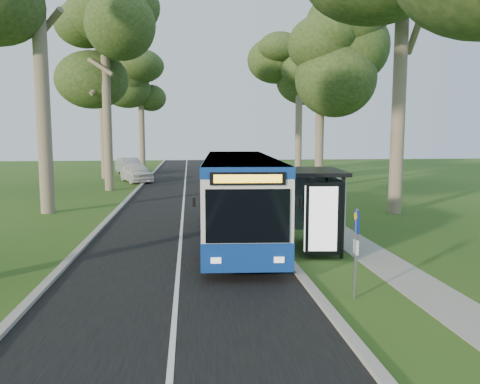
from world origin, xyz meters
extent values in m
plane|color=#264916|center=(0.00, 0.00, 0.00)|extent=(120.00, 120.00, 0.00)
cube|color=black|center=(-3.50, 10.00, 0.01)|extent=(7.00, 100.00, 0.02)
cube|color=#9E9B93|center=(0.00, 10.00, 0.06)|extent=(0.25, 100.00, 0.12)
cube|color=#9E9B93|center=(-7.00, 10.00, 0.06)|extent=(0.25, 100.00, 0.12)
cube|color=white|center=(-3.50, 10.00, 0.02)|extent=(0.12, 100.00, 0.00)
cube|color=gray|center=(3.00, 10.00, 0.01)|extent=(1.50, 100.00, 0.02)
cube|color=white|center=(-1.20, 1.08, 1.78)|extent=(3.30, 12.15, 2.85)
cube|color=navy|center=(-1.20, 1.08, 0.75)|extent=(3.33, 12.18, 0.80)
cube|color=navy|center=(-1.20, 1.08, 3.04)|extent=(3.33, 12.18, 0.32)
cube|color=black|center=(-1.20, -4.94, 1.90)|extent=(2.25, 0.20, 1.45)
cube|color=yellow|center=(-1.20, -4.98, 2.90)|extent=(1.80, 0.14, 0.22)
cube|color=black|center=(-1.20, -4.87, 0.50)|extent=(2.40, 0.28, 0.30)
cylinder|color=black|center=(-2.33, -2.62, 0.52)|extent=(0.35, 1.06, 1.04)
cylinder|color=black|center=(-0.07, -2.62, 0.52)|extent=(0.35, 1.06, 1.04)
cylinder|color=black|center=(-2.33, 4.59, 0.52)|extent=(0.35, 1.06, 1.04)
cylinder|color=black|center=(-0.07, 4.59, 0.52)|extent=(0.35, 1.06, 1.04)
cylinder|color=gray|center=(0.92, -6.22, 1.13)|extent=(0.07, 0.07, 2.25)
cube|color=navy|center=(0.92, -6.22, 1.94)|extent=(0.05, 0.32, 0.56)
cylinder|color=yellow|center=(0.89, -6.22, 2.07)|extent=(0.02, 0.20, 0.20)
cube|color=white|center=(0.92, -6.22, 1.31)|extent=(0.06, 0.27, 0.36)
cube|color=black|center=(1.98, -2.41, 1.35)|extent=(0.12, 0.12, 2.70)
cube|color=black|center=(1.98, 0.36, 1.35)|extent=(0.12, 0.12, 2.70)
cube|color=black|center=(1.31, -1.02, 2.77)|extent=(2.11, 3.46, 0.13)
cube|color=silver|center=(2.07, -1.02, 1.46)|extent=(0.32, 2.75, 2.16)
cube|color=black|center=(1.31, -2.53, 1.35)|extent=(1.15, 0.29, 2.38)
cube|color=white|center=(1.31, -2.62, 1.35)|extent=(0.92, 0.11, 2.11)
cube|color=black|center=(1.63, -0.70, 0.49)|extent=(0.61, 1.98, 0.06)
cylinder|color=black|center=(1.81, 7.67, 0.40)|extent=(0.45, 0.45, 0.81)
cylinder|color=black|center=(1.81, 7.67, 0.83)|extent=(0.48, 0.48, 0.04)
imported|color=white|center=(-7.72, 24.12, 0.85)|extent=(3.66, 5.37, 1.70)
imported|color=#A5A7AD|center=(-9.32, 32.37, 0.86)|extent=(3.65, 5.49, 1.71)
cylinder|color=#7A6B56|center=(-10.50, 8.00, 6.18)|extent=(0.71, 0.71, 12.37)
cylinder|color=#7A6B56|center=(-9.00, 18.00, 4.85)|extent=(0.64, 0.64, 9.69)
ellipsoid|color=#213E18|center=(-9.00, 18.00, 9.97)|extent=(5.20, 5.20, 6.65)
cylinder|color=#7A6B56|center=(-11.00, 28.00, 6.43)|extent=(0.73, 0.73, 12.87)
ellipsoid|color=#213E18|center=(-11.00, 28.00, 13.24)|extent=(5.20, 5.20, 8.82)
cylinder|color=#7A6B56|center=(-8.50, 38.00, 5.24)|extent=(0.66, 0.66, 10.49)
ellipsoid|color=#213E18|center=(-8.50, 38.00, 10.79)|extent=(5.20, 5.20, 7.19)
cylinder|color=#7A6B56|center=(7.50, 6.00, 5.65)|extent=(0.68, 0.68, 11.31)
cylinder|color=#7A6B56|center=(6.80, 18.00, 4.96)|extent=(0.64, 0.64, 9.91)
ellipsoid|color=#213E18|center=(6.80, 18.00, 10.20)|extent=(5.20, 5.20, 6.80)
cylinder|color=#7A6B56|center=(8.00, 30.00, 5.78)|extent=(0.69, 0.69, 11.56)
ellipsoid|color=#213E18|center=(8.00, 30.00, 11.89)|extent=(5.20, 5.20, 7.92)
camera|label=1|loc=(-3.13, -17.08, 4.03)|focal=35.00mm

